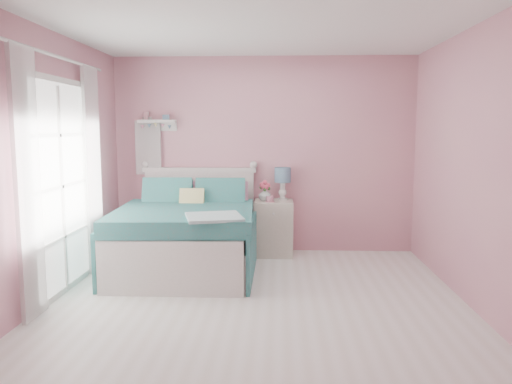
# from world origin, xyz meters

# --- Properties ---
(floor) EXTENTS (4.50, 4.50, 0.00)m
(floor) POSITION_xyz_m (0.00, 0.00, 0.00)
(floor) COLOR silver
(floor) RESTS_ON ground
(room_shell) EXTENTS (4.50, 4.50, 4.50)m
(room_shell) POSITION_xyz_m (0.00, 0.00, 1.58)
(room_shell) COLOR #C77E96
(room_shell) RESTS_ON floor
(bed) EXTENTS (1.62, 1.99, 1.13)m
(bed) POSITION_xyz_m (-0.87, 1.27, 0.39)
(bed) COLOR silver
(bed) RESTS_ON floor
(nightstand) EXTENTS (0.50, 0.49, 0.72)m
(nightstand) POSITION_xyz_m (0.14, 1.99, 0.36)
(nightstand) COLOR beige
(nightstand) RESTS_ON floor
(table_lamp) EXTENTS (0.21, 0.21, 0.43)m
(table_lamp) POSITION_xyz_m (0.25, 2.09, 1.02)
(table_lamp) COLOR white
(table_lamp) RESTS_ON nightstand
(vase) EXTENTS (0.21, 0.21, 0.17)m
(vase) POSITION_xyz_m (0.02, 1.97, 0.80)
(vase) COLOR silver
(vase) RESTS_ON nightstand
(teacup) EXTENTS (0.13, 0.13, 0.08)m
(teacup) POSITION_xyz_m (0.09, 1.88, 0.76)
(teacup) COLOR pink
(teacup) RESTS_ON nightstand
(roses) EXTENTS (0.14, 0.11, 0.12)m
(roses) POSITION_xyz_m (0.02, 1.97, 0.93)
(roses) COLOR #E14C6A
(roses) RESTS_ON vase
(wall_shelf) EXTENTS (0.50, 0.15, 0.25)m
(wall_shelf) POSITION_xyz_m (-1.42, 2.19, 1.73)
(wall_shelf) COLOR silver
(wall_shelf) RESTS_ON room_shell
(hanging_dress) EXTENTS (0.34, 0.03, 0.72)m
(hanging_dress) POSITION_xyz_m (-1.55, 2.18, 1.40)
(hanging_dress) COLOR white
(hanging_dress) RESTS_ON room_shell
(french_door) EXTENTS (0.04, 1.32, 2.16)m
(french_door) POSITION_xyz_m (-1.97, 0.40, 1.07)
(french_door) COLOR silver
(french_door) RESTS_ON floor
(curtain_near) EXTENTS (0.04, 0.40, 2.32)m
(curtain_near) POSITION_xyz_m (-1.92, -0.34, 1.18)
(curtain_near) COLOR white
(curtain_near) RESTS_ON floor
(curtain_far) EXTENTS (0.04, 0.40, 2.32)m
(curtain_far) POSITION_xyz_m (-1.92, 1.14, 1.18)
(curtain_far) COLOR white
(curtain_far) RESTS_ON floor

